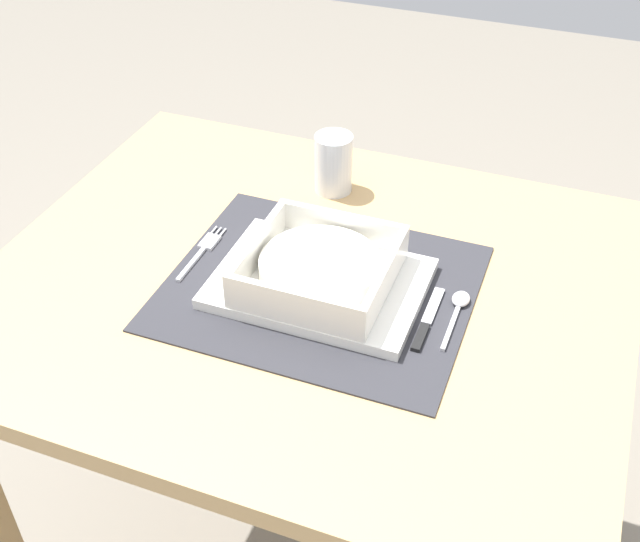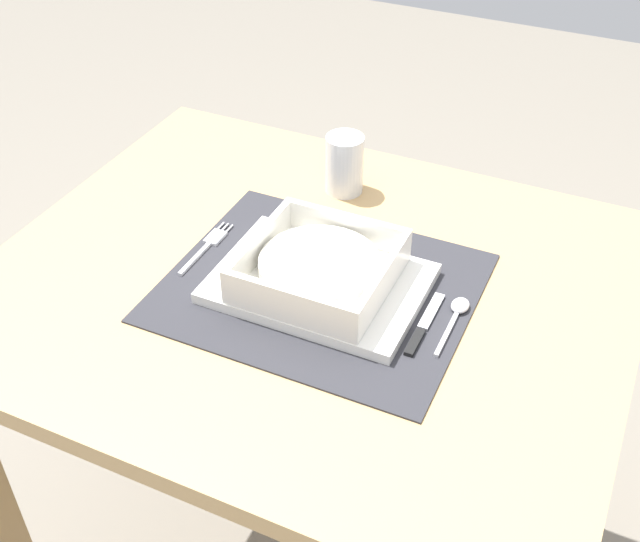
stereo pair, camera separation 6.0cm
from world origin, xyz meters
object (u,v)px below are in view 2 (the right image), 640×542
at_px(porridge_bowl, 319,269).
at_px(spoon, 457,312).
at_px(dining_table, 308,337).
at_px(drinking_glass, 344,167).
at_px(fork, 209,244).
at_px(butter_knife, 422,328).

bearing_deg(porridge_bowl, spoon, 9.22).
xyz_separation_m(dining_table, drinking_glass, (-0.04, 0.23, 0.16)).
relative_size(fork, spoon, 1.15).
distance_m(butter_knife, drinking_glass, 0.35).
bearing_deg(fork, porridge_bowl, -10.38).
distance_m(dining_table, butter_knife, 0.22).
bearing_deg(butter_knife, drinking_glass, 127.88).
height_order(dining_table, butter_knife, butter_knife).
bearing_deg(fork, drinking_glass, 59.35).
bearing_deg(dining_table, drinking_glass, 100.89).
bearing_deg(fork, dining_table, -4.93).
bearing_deg(fork, spoon, -2.10).
height_order(porridge_bowl, butter_knife, porridge_bowl).
relative_size(porridge_bowl, fork, 1.41).
bearing_deg(butter_knife, spoon, 53.75).
bearing_deg(porridge_bowl, drinking_glass, 106.00).
height_order(fork, butter_knife, butter_knife).
relative_size(butter_knife, drinking_glass, 1.30).
distance_m(spoon, drinking_glass, 0.34).
height_order(fork, drinking_glass, drinking_glass).
xyz_separation_m(butter_knife, drinking_glass, (-0.23, 0.27, 0.04)).
height_order(porridge_bowl, drinking_glass, drinking_glass).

